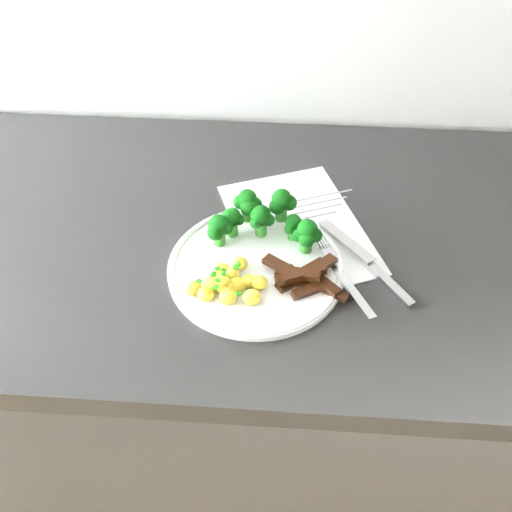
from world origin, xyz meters
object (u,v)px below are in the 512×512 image
object	(u,v)px
beef_strips	(305,277)
plate	(256,267)
potatoes	(228,284)
knife	(376,271)
broccoli	(263,217)
fork	(343,276)
counter	(290,395)
recipe_paper	(298,228)

from	to	relation	value
beef_strips	plate	bearing A→B (deg)	159.61
plate	potatoes	distance (m)	0.06
plate	knife	xyz separation A→B (m)	(0.18, 0.00, 0.00)
plate	broccoli	distance (m)	0.08
plate	fork	bearing A→B (deg)	-8.49
broccoli	knife	bearing A→B (deg)	-20.24
beef_strips	knife	world-z (taller)	beef_strips
beef_strips	counter	bearing A→B (deg)	92.54
counter	fork	xyz separation A→B (m)	(0.06, -0.09, 0.48)
knife	recipe_paper	bearing A→B (deg)	141.35
counter	plate	distance (m)	0.48
broccoli	beef_strips	size ratio (longest dim) A/B	1.36
recipe_paper	knife	size ratio (longest dim) A/B	1.93
recipe_paper	potatoes	distance (m)	0.17
recipe_paper	plate	size ratio (longest dim) A/B	1.25
knife	beef_strips	bearing A→B (deg)	-163.97
counter	knife	xyz separation A→B (m)	(0.11, -0.07, 0.48)
recipe_paper	broccoli	size ratio (longest dim) A/B	1.91
plate	fork	size ratio (longest dim) A/B	1.50
beef_strips	fork	xyz separation A→B (m)	(0.05, 0.01, -0.00)
fork	knife	world-z (taller)	fork
counter	potatoes	xyz separation A→B (m)	(-0.10, -0.12, 0.49)
counter	recipe_paper	distance (m)	0.47
plate	knife	distance (m)	0.18
broccoli	knife	xyz separation A→B (m)	(0.17, -0.06, -0.04)
beef_strips	knife	size ratio (longest dim) A/B	0.74
broccoli	beef_strips	bearing A→B (deg)	-54.82
beef_strips	recipe_paper	bearing A→B (deg)	95.23
fork	knife	size ratio (longest dim) A/B	1.03
recipe_paper	fork	distance (m)	0.13
counter	potatoes	bearing A→B (deg)	-130.06
counter	fork	world-z (taller)	fork
counter	recipe_paper	world-z (taller)	recipe_paper
counter	broccoli	size ratio (longest dim) A/B	14.66
potatoes	beef_strips	xyz separation A→B (m)	(0.11, 0.02, -0.00)
potatoes	fork	world-z (taller)	potatoes
potatoes	fork	size ratio (longest dim) A/B	0.67
potatoes	fork	bearing A→B (deg)	10.35
potatoes	knife	size ratio (longest dim) A/B	0.68
fork	counter	bearing A→B (deg)	122.12
plate	knife	bearing A→B (deg)	1.09
counter	recipe_paper	xyz separation A→B (m)	(-0.01, 0.02, 0.47)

